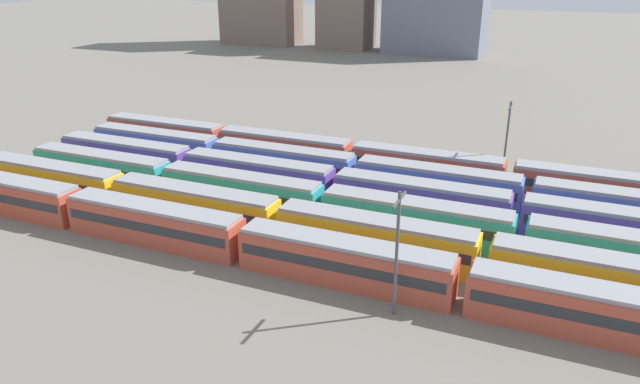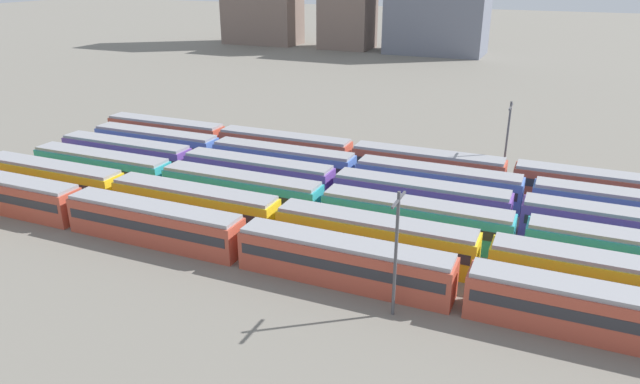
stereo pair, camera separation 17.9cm
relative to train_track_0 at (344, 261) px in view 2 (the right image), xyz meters
name	(u,v)px [view 2 (the right image)]	position (x,y,z in m)	size (l,w,h in m)	color
ground_plane	(148,181)	(-30.14, 13.00, -1.90)	(600.00, 600.00, 0.00)	slate
train_track_0	(344,261)	(0.00, 0.00, 0.00)	(93.60, 3.06, 3.75)	#BC4C38
train_track_1	(484,257)	(10.35, 5.20, 0.00)	(112.50, 3.06, 3.75)	yellow
train_track_2	(415,219)	(3.20, 10.40, 0.00)	(93.60, 3.06, 3.75)	teal
train_track_3	(516,213)	(11.83, 15.60, 0.00)	(112.50, 3.06, 3.75)	#6B429E
train_track_4	(437,183)	(2.97, 20.80, 0.00)	(93.60, 3.06, 3.75)	#4C70BC
train_track_5	(509,177)	(10.05, 26.00, 0.00)	(112.50, 3.06, 3.75)	#BC4C38
catenary_pole_0	(396,249)	(5.08, -2.96, 3.56)	(0.24, 3.20, 9.83)	#4C4C51
catenary_pole_1	(507,139)	(9.05, 28.85, 3.58)	(0.24, 3.20, 9.87)	#4C4C51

